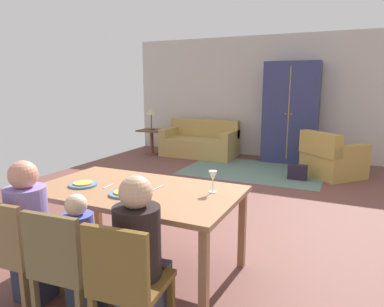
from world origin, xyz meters
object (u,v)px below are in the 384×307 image
object	(u,v)px
person_woman	(141,263)
plate_near_man	(83,185)
handbag	(297,172)
couch	(200,143)
dining_chair_child	(65,263)
wine_glass	(213,177)
armoire	(291,113)
plate_near_child	(124,194)
armchair	(331,159)
person_child	(83,260)
dining_chair_woman	(126,280)
side_table	(152,138)
person_man	(33,236)
dining_chair_man	(14,249)
table_lamp	(151,112)
dining_table	(137,196)

from	to	relation	value
person_woman	plate_near_man	bearing A→B (deg)	149.59
plate_near_man	handbag	distance (m)	4.11
person_woman	couch	size ratio (longest dim) A/B	0.66
person_woman	dining_chair_child	bearing A→B (deg)	-159.86
wine_glass	armoire	bearing A→B (deg)	92.14
armoire	plate_near_child	bearing A→B (deg)	-94.89
person_woman	armoire	distance (m)	5.82
dining_chair_child	handbag	world-z (taller)	dining_chair_child
plate_near_man	armchair	world-z (taller)	armchair
plate_near_man	dining_chair_child	distance (m)	0.93
person_child	dining_chair_woman	xyz separation A→B (m)	(0.50, -0.17, 0.06)
dining_chair_woman	side_table	size ratio (longest dim) A/B	1.50
person_child	armoire	distance (m)	5.85
person_woman	person_man	bearing A→B (deg)	180.00
wine_glass	person_man	distance (m)	1.47
plate_near_man	dining_chair_man	size ratio (longest dim) A/B	0.29
plate_near_man	wine_glass	world-z (taller)	wine_glass
table_lamp	person_man	bearing A→B (deg)	-67.63
person_woman	dining_table	bearing A→B (deg)	125.04
person_man	dining_chair_woman	xyz separation A→B (m)	(0.98, -0.17, -0.02)
person_man	side_table	xyz separation A→B (m)	(-2.18, 5.30, -0.14)
plate_near_child	armoire	xyz separation A→B (m)	(0.45, 5.29, 0.28)
dining_chair_man	plate_near_man	bearing A→B (deg)	90.40
dining_chair_man	couch	size ratio (longest dim) A/B	0.52
person_child	dining_chair_woman	size ratio (longest dim) A/B	1.06
wine_glass	table_lamp	size ratio (longest dim) A/B	0.34
plate_near_child	dining_chair_child	world-z (taller)	dining_chair_child
person_man	handbag	distance (m)	4.62
dining_chair_man	person_man	bearing A→B (deg)	92.42
person_child	armoire	size ratio (longest dim) A/B	0.44
person_child	side_table	size ratio (longest dim) A/B	1.59
handbag	armoire	bearing A→B (deg)	105.70
table_lamp	person_woman	bearing A→B (deg)	-59.26
dining_chair_man	person_woman	bearing A→B (deg)	10.29
dining_table	wine_glass	bearing A→B (deg)	15.79
wine_glass	person_child	bearing A→B (deg)	-126.16
armoire	handbag	world-z (taller)	armoire
plate_near_child	person_child	xyz separation A→B (m)	(-0.00, -0.51, -0.34)
dining_chair_child	dining_chair_woman	xyz separation A→B (m)	(0.49, 0.00, 0.00)
plate_near_man	dining_chair_man	world-z (taller)	dining_chair_man
plate_near_child	person_woman	bearing A→B (deg)	-46.49
person_child	handbag	size ratio (longest dim) A/B	2.89
side_table	table_lamp	xyz separation A→B (m)	(0.00, 0.00, 0.63)
plate_near_child	person_woman	distance (m)	0.75
person_woman	armchair	xyz separation A→B (m)	(0.88, 4.86, -0.19)
dining_chair_man	person_woman	size ratio (longest dim) A/B	0.78
person_man	couch	world-z (taller)	person_man
person_child	couch	bearing A→B (deg)	105.32
wine_glass	person_woman	world-z (taller)	person_woman
handbag	table_lamp	bearing A→B (deg)	165.64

